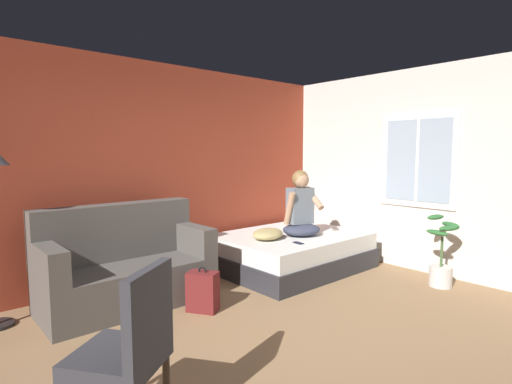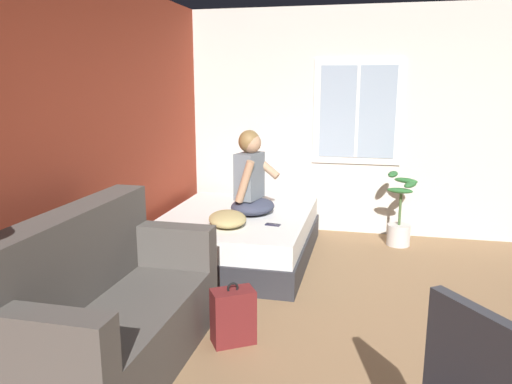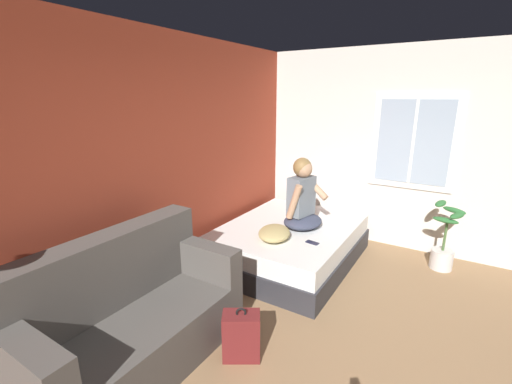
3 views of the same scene
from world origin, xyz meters
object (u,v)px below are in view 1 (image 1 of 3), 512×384
at_px(throw_pillow, 268,234).
at_px(bed, 291,251).
at_px(couch, 126,267).
at_px(potted_plant, 441,261).
at_px(cell_phone, 298,243).
at_px(side_chair, 129,346).
at_px(backpack, 203,292).
at_px(person_seated, 301,209).

bearing_deg(throw_pillow, bed, 3.79).
relative_size(couch, potted_plant, 2.01).
relative_size(couch, cell_phone, 11.84).
height_order(side_chair, backpack, side_chair).
height_order(person_seated, throw_pillow, person_seated).
bearing_deg(bed, cell_phone, -127.09).
distance_m(person_seated, potted_plant, 1.81).
bearing_deg(side_chair, throw_pillow, 32.23).
height_order(throw_pillow, potted_plant, potted_plant).
bearing_deg(side_chair, backpack, 43.04).
xyz_separation_m(person_seated, potted_plant, (0.76, -1.55, -0.53)).
distance_m(person_seated, cell_phone, 0.60).
relative_size(side_chair, throw_pillow, 2.04).
bearing_deg(bed, side_chair, -151.41).
relative_size(bed, cell_phone, 13.59).
bearing_deg(backpack, person_seated, 9.26).
distance_m(backpack, potted_plant, 2.83).
bearing_deg(backpack, throw_pillow, 17.54).
xyz_separation_m(person_seated, throw_pillow, (-0.50, 0.11, -0.29)).
bearing_deg(cell_phone, person_seated, -133.46).
bearing_deg(person_seated, bed, 105.13).
bearing_deg(side_chair, potted_plant, -0.55).
xyz_separation_m(cell_phone, potted_plant, (1.14, -1.25, -0.18)).
bearing_deg(cell_phone, couch, -13.46).
relative_size(person_seated, cell_phone, 6.08).
height_order(cell_phone, potted_plant, potted_plant).
relative_size(couch, person_seated, 1.95).
height_order(backpack, throw_pillow, throw_pillow).
bearing_deg(bed, throw_pillow, -176.21).
xyz_separation_m(person_seated, cell_phone, (-0.38, -0.31, -0.35)).
height_order(couch, potted_plant, couch).
distance_m(couch, cell_phone, 2.02).
bearing_deg(couch, backpack, -54.90).
bearing_deg(throw_pillow, backpack, -162.46).
xyz_separation_m(side_chair, backpack, (1.32, 1.23, -0.34)).
height_order(bed, backpack, bed).
bearing_deg(person_seated, side_chair, -153.82).
height_order(person_seated, potted_plant, person_seated).
distance_m(side_chair, backpack, 1.83).
distance_m(couch, backpack, 0.89).
xyz_separation_m(bed, potted_plant, (0.80, -1.70, 0.07)).
bearing_deg(potted_plant, bed, 115.34).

